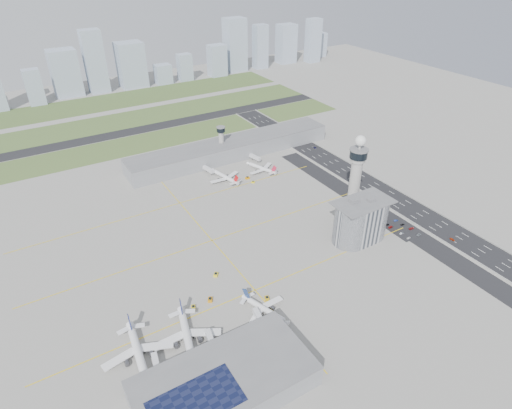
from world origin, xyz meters
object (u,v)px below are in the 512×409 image
airplane_near_b (187,335)px  airplane_far_a (224,174)px  tug_1 (210,299)px  car_lot_0 (409,238)px  tug_2 (267,298)px  car_lot_9 (396,220)px  car_hw_4 (273,131)px  airplane_near_a (138,351)px  car_lot_7 (411,228)px  car_hw_0 (452,239)px  jet_bridge_near_1 (215,352)px  tug_3 (216,274)px  car_hw_1 (361,180)px  tug_0 (193,307)px  car_lot_4 (378,218)px  car_lot_6 (419,235)px  admin_building (361,220)px  jet_bridge_far_1 (250,156)px  car_lot_11 (384,211)px  tug_5 (247,178)px  control_tower (356,172)px  secondary_tower (221,139)px  car_lot_8 (402,224)px  car_lot_5 (375,216)px  car_lot_1 (402,233)px  jet_bridge_far_0 (204,168)px  car_lot_3 (387,225)px  airplane_far_b (261,166)px  jet_bridge_near_0 (159,378)px  jet_bridge_near_2 (264,329)px  car_lot_10 (385,214)px  tug_4 (253,182)px  airplane_near_c (266,307)px

airplane_near_b → airplane_far_a: airplane_near_b is taller
tug_1 → car_lot_0: tug_1 is taller
tug_2 → car_lot_9: (130.04, 19.78, -0.41)m
tug_2 → car_hw_4: bearing=-104.6°
airplane_near_a → airplane_near_b: size_ratio=1.00×
car_lot_7 → car_hw_0: car_lot_7 is taller
jet_bridge_near_1 → tug_3: bearing=-17.1°
car_hw_1 → tug_0: bearing=-158.9°
car_lot_4 → car_lot_6: size_ratio=0.81×
jet_bridge_near_1 → admin_building: bearing=-63.9°
airplane_near_a → car_hw_4: (226.38, 221.79, -5.57)m
admin_building → jet_bridge_far_1: admin_building is taller
tug_1 → car_lot_0: 151.58m
tug_0 → tug_3: 30.82m
car_lot_7 → car_lot_11: (0.13, 27.67, -0.05)m
tug_5 → car_hw_1: bearing=57.9°
car_hw_0 → control_tower: bearing=116.7°
car_lot_11 → secondary_tower: bearing=22.1°
tug_2 → car_hw_0: tug_2 is taller
car_lot_8 → airplane_near_b: bearing=98.3°
tug_5 → car_lot_5: 117.96m
airplane_far_a → car_lot_1: size_ratio=10.46×
control_tower → jet_bridge_far_1: size_ratio=4.61×
jet_bridge_far_0 → car_lot_3: (79.97, -153.17, -2.28)m
car_hw_4 → airplane_far_b: bearing=-125.2°
car_hw_4 → jet_bridge_near_0: bearing=-128.2°
jet_bridge_near_2 → tug_0: size_ratio=4.19×
jet_bridge_near_2 → car_lot_8: size_ratio=4.23×
airplane_near_a → tug_5: size_ratio=12.06×
jet_bridge_far_0 → car_lot_4: (80.43, -143.30, -2.29)m
car_lot_10 → car_lot_6: bearing=-179.9°
airplane_far_b → car_hw_0: (60.62, -164.20, -4.22)m
airplane_near_b → car_lot_5: size_ratio=11.00×
car_lot_11 → car_lot_0: bearing=162.0°
car_lot_4 → car_lot_3: bearing=-174.9°
admin_building → tug_4: 113.69m
jet_bridge_near_0 → tug_5: bearing=-31.8°
jet_bridge_far_1 → car_lot_7: (42.02, -166.22, -2.20)m
control_tower → car_lot_5: (10.74, -15.34, -34.38)m
car_lot_7 → jet_bridge_far_0: bearing=29.2°
car_lot_7 → car_hw_0: (14.33, -24.80, -0.02)m
car_lot_4 → car_hw_1: bearing=-22.8°
car_lot_7 → car_lot_11: bearing=0.0°
jet_bridge_near_2 → car_hw_4: jet_bridge_near_2 is taller
tug_4 → car_lot_6: bearing=64.3°
jet_bridge_far_0 → airplane_near_c: bearing=-24.4°
tug_2 → car_lot_5: size_ratio=0.85×
tug_5 → car_lot_3: size_ratio=0.92×
car_lot_10 → car_lot_11: (2.00, 2.98, 0.01)m
airplane_near_a → car_hw_4: bearing=140.1°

